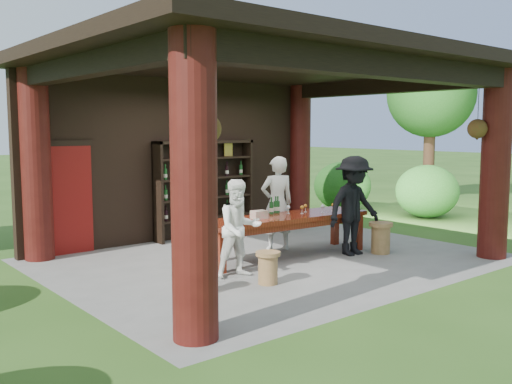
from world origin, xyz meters
TOP-DOWN VIEW (x-y plane):
  - ground at (0.00, 0.00)m, footprint 90.00×90.00m
  - pavilion at (-0.01, 0.43)m, footprint 7.50×6.00m
  - wine_shelf at (0.30, 2.45)m, footprint 2.31×0.35m
  - tasting_table at (0.28, -0.06)m, footprint 3.33×1.08m
  - stool_near_left at (-1.10, -1.22)m, footprint 0.37×0.37m
  - stool_near_right at (1.86, -0.95)m, footprint 0.44×0.44m
  - stool_far_left at (-2.04, -1.00)m, footprint 0.33×0.33m
  - host at (0.60, 0.51)m, footprint 0.75×0.61m
  - guest_woman at (-1.17, -0.61)m, footprint 0.84×0.72m
  - guest_man at (1.38, -0.70)m, footprint 1.20×0.74m
  - table_bottles at (0.32, 0.24)m, footprint 0.26×0.13m
  - table_glasses at (0.89, -0.09)m, footprint 0.94×0.38m
  - napkin_basket at (-0.30, -0.04)m, footprint 0.27×0.20m
  - shrubs at (1.38, 0.49)m, footprint 14.83×7.57m
  - trees at (3.85, 1.46)m, footprint 20.51×11.19m

SIDE VIEW (x-z plane):
  - ground at x=0.00m, z-range 0.00..0.00m
  - stool_far_left at x=-2.04m, z-range 0.01..0.44m
  - stool_near_left at x=-1.10m, z-range 0.01..0.50m
  - stool_near_right at x=1.86m, z-range 0.02..0.59m
  - shrubs at x=1.38m, z-range -0.14..1.22m
  - tasting_table at x=0.28m, z-range 0.26..1.01m
  - guest_woman at x=-1.17m, z-range 0.00..1.51m
  - napkin_basket at x=-0.30m, z-range 0.75..0.89m
  - table_glasses at x=0.89m, z-range 0.75..0.90m
  - host at x=0.60m, z-range 0.00..1.77m
  - guest_man at x=1.38m, z-range 0.00..1.80m
  - table_bottles at x=0.32m, z-range 0.75..1.06m
  - wine_shelf at x=0.30m, z-range 0.01..2.04m
  - pavilion at x=-0.01m, z-range 0.33..3.93m
  - trees at x=3.85m, z-range 0.97..5.77m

